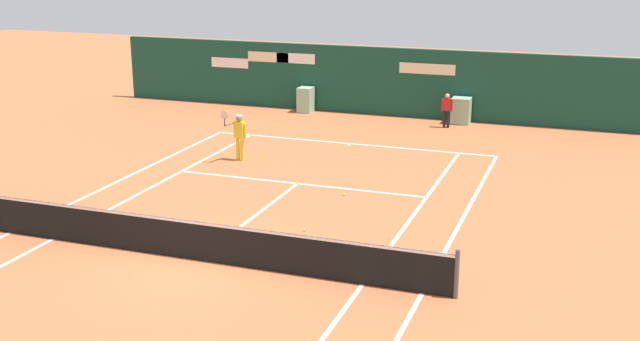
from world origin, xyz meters
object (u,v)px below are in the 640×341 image
tennis_ball_near_service_line (304,230)px  tennis_ball_by_sideline (177,230)px  tennis_ball_mid_court (344,194)px  ball_kid_right_post (447,108)px  player_on_baseline (239,133)px

tennis_ball_near_service_line → tennis_ball_by_sideline: size_ratio=1.00×
tennis_ball_mid_court → tennis_ball_by_sideline: (-3.12, -4.23, 0.00)m
tennis_ball_mid_court → ball_kid_right_post: bearing=83.6°
player_on_baseline → tennis_ball_by_sideline: 6.90m
tennis_ball_near_service_line → tennis_ball_by_sideline: bearing=-160.8°
tennis_ball_mid_court → tennis_ball_near_service_line: bearing=-90.8°
ball_kid_right_post → tennis_ball_by_sideline: bearing=73.5°
player_on_baseline → tennis_ball_near_service_line: size_ratio=26.51×
player_on_baseline → tennis_ball_near_service_line: bearing=137.4°
tennis_ball_near_service_line → tennis_ball_mid_court: 3.16m
player_on_baseline → tennis_ball_near_service_line: (4.49, -5.63, -0.91)m
ball_kid_right_post → player_on_baseline: bearing=52.6°
tennis_ball_mid_court → tennis_ball_by_sideline: size_ratio=1.00×
tennis_ball_near_service_line → tennis_ball_mid_court: same height
player_on_baseline → tennis_ball_mid_court: bearing=160.3°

